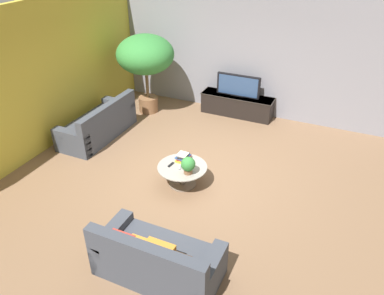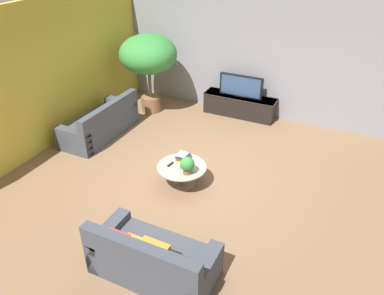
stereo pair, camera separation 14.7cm
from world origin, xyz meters
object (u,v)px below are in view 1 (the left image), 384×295
Objects in this scene: television at (238,86)px; potted_plant_tabletop at (188,165)px; media_console at (237,105)px; couch_by_wall at (99,125)px; coffee_table at (182,172)px; potted_palm_tall at (145,57)px; couch_near_entry at (157,260)px.

television reaches higher than potted_plant_tabletop.
media_console is at bearing 93.68° from potted_plant_tabletop.
television is at bearing 133.60° from couch_by_wall.
media_console reaches higher than coffee_table.
potted_palm_tall is 6.11× the size of potted_plant_tabletop.
potted_palm_tall is (-2.14, -0.73, 0.65)m from television.
media_console is at bearing 18.95° from potted_palm_tall.
potted_plant_tabletop is (0.22, -3.39, 0.30)m from media_console.
couch_by_wall is 0.99× the size of potted_palm_tall.
couch_near_entry is 0.86× the size of potted_palm_tall.
television is at bearing 90.56° from coffee_table.
couch_near_entry is 5.28× the size of potted_plant_tabletop.
television is at bearing -90.00° from media_console.
coffee_table is at bearing -89.44° from television.
television reaches higher than couch_by_wall.
coffee_table is at bearing 142.01° from potted_plant_tabletop.
potted_plant_tabletop is at bearing -86.32° from media_console.
couch_by_wall is 4.27m from couch_near_entry.
couch_near_entry is (3.11, -2.92, 0.00)m from couch_by_wall.
media_console is at bearing 90.56° from coffee_table.
potted_palm_tall is at bearing -161.05° from media_console.
couch_near_entry reaches higher than media_console.
potted_palm_tall is (-2.17, 2.51, 1.15)m from coffee_table.
couch_by_wall is at bearing 160.67° from coffee_table.
coffee_table is 2.84× the size of potted_plant_tabletop.
media_console is 5.65× the size of potted_plant_tabletop.
potted_palm_tall reaches higher than coffee_table.
coffee_table is at bearing -49.05° from potted_palm_tall.
television is 3.28m from coffee_table.
media_console is 1.99× the size of coffee_table.
television reaches higher than couch_near_entry.
television is 2.36m from potted_palm_tall.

